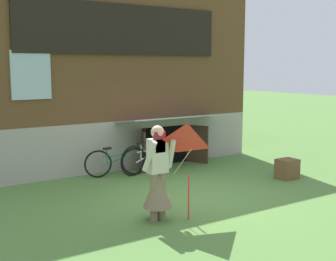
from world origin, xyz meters
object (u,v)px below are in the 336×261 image
(bicycle_green, at_px, (116,162))
(wooden_crate, at_px, (287,169))
(kite, at_px, (187,147))
(person, at_px, (158,181))
(bicycle_silver, at_px, (149,157))

(bicycle_green, bearing_deg, wooden_crate, -23.72)
(kite, distance_m, wooden_crate, 4.25)
(person, height_order, bicycle_silver, person)
(kite, bearing_deg, wooden_crate, 18.40)
(kite, relative_size, bicycle_green, 1.06)
(bicycle_green, relative_size, wooden_crate, 3.30)
(bicycle_silver, distance_m, wooden_crate, 3.42)
(person, height_order, wooden_crate, person)
(kite, distance_m, bicycle_green, 3.93)
(person, distance_m, bicycle_green, 3.38)
(person, relative_size, bicycle_green, 1.07)
(bicycle_silver, distance_m, bicycle_green, 0.86)
(bicycle_silver, bearing_deg, kite, -121.51)
(person, height_order, bicycle_green, person)
(kite, bearing_deg, bicycle_silver, 68.91)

